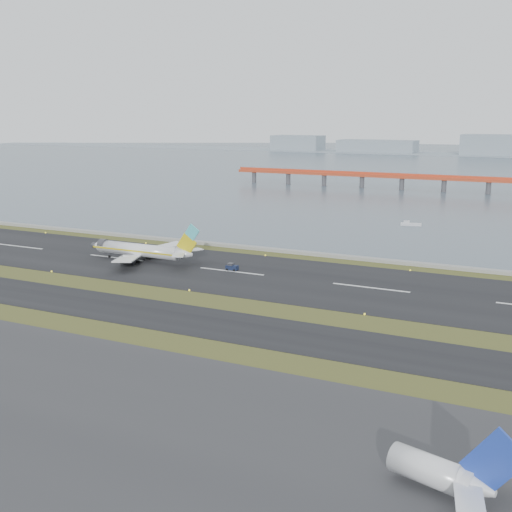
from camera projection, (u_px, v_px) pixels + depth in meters
name	position (u px, v px, depth m)	size (l,w,h in m)	color
ground	(173.00, 299.00, 153.25)	(1000.00, 1000.00, 0.00)	#384719
taxiway_strip	(143.00, 312.00, 142.69)	(1000.00, 18.00, 0.10)	black
runway_strip	(232.00, 271.00, 179.62)	(1000.00, 45.00, 0.10)	black
seawall	(275.00, 250.00, 205.90)	(1000.00, 2.50, 1.00)	gray
bay_water	(463.00, 165.00, 557.72)	(1400.00, 800.00, 1.30)	#404D5C
red_pier	(444.00, 179.00, 363.01)	(260.00, 5.00, 10.20)	#C64121
far_shoreline	(499.00, 150.00, 691.31)	(1400.00, 80.00, 60.50)	#8A98A3
airliner	(143.00, 251.00, 190.90)	(38.52, 32.89, 12.80)	white
pushback_tug	(232.00, 267.00, 180.62)	(3.34, 2.00, 2.13)	#131C36
second_airliner_tail	(448.00, 475.00, 73.06)	(15.78, 12.75, 9.86)	white
workboat_near	(410.00, 224.00, 253.96)	(8.39, 4.06, 1.95)	silver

